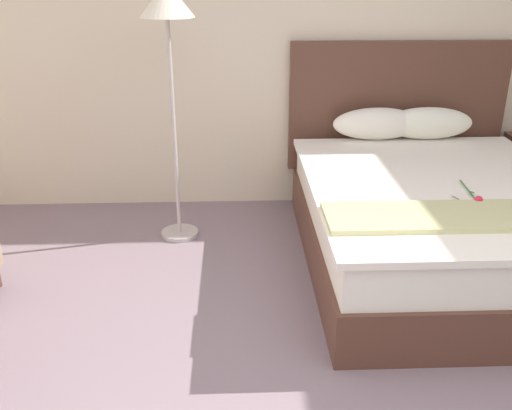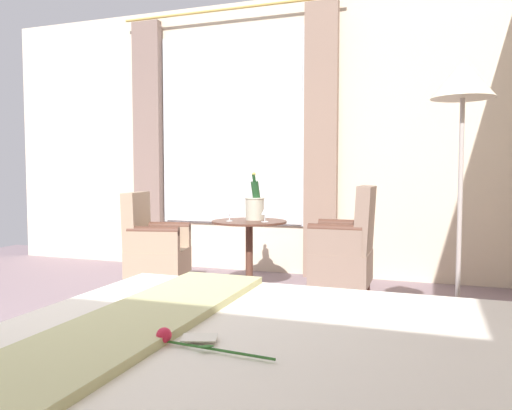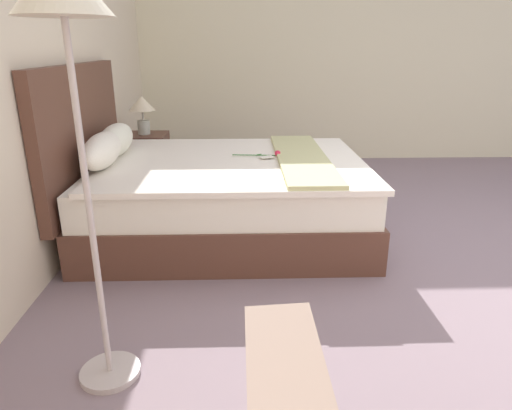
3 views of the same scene
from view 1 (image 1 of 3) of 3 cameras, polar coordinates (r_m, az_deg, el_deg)
The scene contains 3 objects.
wall_headboard_side at distance 4.68m, azimuth 5.11°, elevation 18.66°, with size 6.73×0.12×3.12m.
bed at distance 4.05m, azimuth 17.05°, elevation -0.66°, with size 1.76×2.24×1.35m.
floor_lamp_brass at distance 3.97m, azimuth -8.83°, elevation 17.49°, with size 0.36×0.36×1.81m.
Camera 1 is at (-0.58, -1.54, 1.92)m, focal length 40.00 mm.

